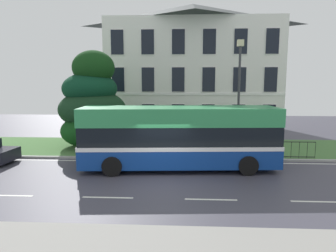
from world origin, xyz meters
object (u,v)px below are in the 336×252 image
(single_decker_bus, at_px, (179,137))
(street_lamp_post, at_px, (239,91))
(georgian_townhouse, at_px, (192,67))
(evergreen_tree, at_px, (93,107))

(single_decker_bus, distance_m, street_lamp_post, 4.77)
(georgian_townhouse, bearing_deg, single_decker_bus, -94.07)
(evergreen_tree, xyz_separation_m, street_lamp_post, (9.38, -2.59, 1.19))
(evergreen_tree, relative_size, street_lamp_post, 0.98)
(single_decker_bus, height_order, street_lamp_post, street_lamp_post)
(georgian_townhouse, xyz_separation_m, street_lamp_post, (2.42, -11.18, -1.89))
(single_decker_bus, relative_size, street_lamp_post, 1.50)
(evergreen_tree, height_order, street_lamp_post, street_lamp_post)
(evergreen_tree, bearing_deg, single_decker_bus, -40.18)
(evergreen_tree, xyz_separation_m, single_decker_bus, (5.99, -5.06, -1.09))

